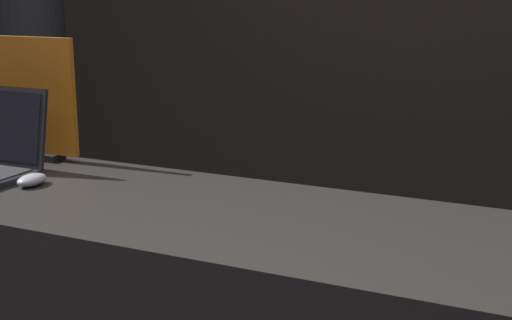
{
  "coord_description": "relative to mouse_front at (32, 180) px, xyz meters",
  "views": [
    {
      "loc": [
        0.75,
        -1.27,
        1.51
      ],
      "look_at": [
        -0.0,
        0.33,
        1.08
      ],
      "focal_mm": 50.0,
      "sensor_mm": 36.0,
      "label": 1
    }
  ],
  "objects": [
    {
      "name": "wall_back",
      "position": [
        0.73,
        1.72,
        0.45
      ],
      "size": [
        8.0,
        0.05,
        2.8
      ],
      "color": "black",
      "rests_on": "ground_plane"
    },
    {
      "name": "mouse_front",
      "position": [
        0.0,
        0.0,
        0.0
      ],
      "size": [
        0.07,
        0.1,
        0.04
      ],
      "color": "#B2B2B7",
      "rests_on": "display_counter"
    },
    {
      "name": "promo_stand_front",
      "position": [
        -0.23,
        0.28,
        0.18
      ],
      "size": [
        0.35,
        0.07,
        0.42
      ],
      "color": "black",
      "rests_on": "display_counter"
    },
    {
      "name": "person_bystander",
      "position": [
        -0.78,
        0.87,
        -0.03
      ],
      "size": [
        0.34,
        0.34,
        1.77
      ],
      "color": "#282833",
      "rests_on": "ground_plane"
    }
  ]
}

